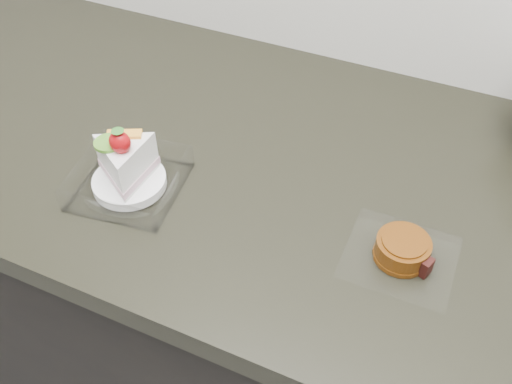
{
  "coord_description": "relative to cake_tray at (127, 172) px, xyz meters",
  "views": [
    {
      "loc": [
        0.15,
        1.09,
        1.48
      ],
      "look_at": [
        -0.07,
        1.58,
        0.94
      ],
      "focal_mm": 40.0,
      "sensor_mm": 36.0,
      "label": 1
    }
  ],
  "objects": [
    {
      "name": "counter",
      "position": [
        0.25,
        0.14,
        -0.48
      ],
      "size": [
        2.04,
        0.64,
        0.9
      ],
      "color": "black",
      "rests_on": "ground"
    },
    {
      "name": "cake_tray",
      "position": [
        0.0,
        0.0,
        0.0
      ],
      "size": [
        0.16,
        0.16,
        0.11
      ],
      "rotation": [
        0.0,
        0.0,
        0.14
      ],
      "color": "white",
      "rests_on": "counter"
    },
    {
      "name": "mooncake_wrap",
      "position": [
        0.39,
        0.03,
        -0.02
      ],
      "size": [
        0.14,
        0.13,
        0.03
      ],
      "rotation": [
        0.0,
        0.0,
        0.19
      ],
      "color": "white",
      "rests_on": "counter"
    }
  ]
}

